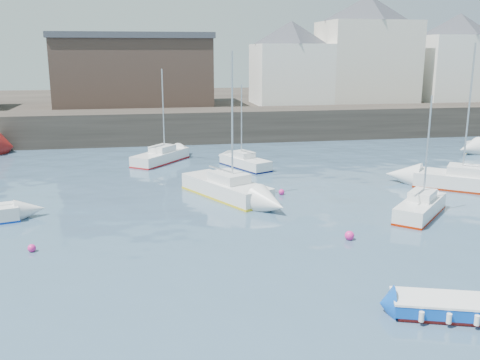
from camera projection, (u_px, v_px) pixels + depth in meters
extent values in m
plane|color=#2D4760|center=(300.00, 299.00, 18.93)|extent=(220.00, 220.00, 0.00)
cube|color=#28231E|center=(198.00, 125.00, 52.05)|extent=(90.00, 5.00, 3.00)
cube|color=#28231E|center=(184.00, 108.00, 69.29)|extent=(90.00, 32.00, 2.80)
cube|color=beige|center=(366.00, 62.00, 60.83)|extent=(10.00, 8.00, 9.00)
pyramid|color=#3A3D44|center=(369.00, 8.00, 59.44)|extent=(13.36, 13.36, 2.80)
cube|color=white|center=(456.00, 69.00, 62.42)|extent=(9.00, 7.00, 7.50)
pyramid|color=#3A3D44|center=(460.00, 24.00, 61.25)|extent=(11.88, 11.88, 2.45)
cube|color=white|center=(290.00, 74.00, 59.09)|extent=(8.00, 7.00, 6.50)
pyramid|color=#3A3D44|center=(291.00, 32.00, 58.04)|extent=(11.14, 11.14, 2.45)
cube|color=#3D2D26|center=(134.00, 72.00, 57.54)|extent=(16.00, 10.00, 7.00)
cube|color=#3A3D44|center=(133.00, 36.00, 56.64)|extent=(16.40, 10.40, 0.60)
cube|color=maroon|center=(443.00, 314.00, 17.74)|extent=(3.26, 2.13, 0.15)
cube|color=#0A48B8|center=(443.00, 306.00, 17.68)|extent=(3.56, 2.37, 0.41)
cube|color=white|center=(444.00, 299.00, 17.62)|extent=(3.63, 2.42, 0.08)
cube|color=white|center=(444.00, 304.00, 17.66)|extent=(2.80, 1.76, 0.38)
cube|color=beige|center=(444.00, 302.00, 17.64)|extent=(0.53, 1.01, 0.06)
cylinder|color=white|center=(413.00, 295.00, 18.57)|extent=(0.17, 0.17, 0.33)
cylinder|color=white|center=(421.00, 317.00, 17.03)|extent=(0.17, 0.17, 0.33)
cylinder|color=white|center=(438.00, 296.00, 18.46)|extent=(0.17, 0.17, 0.33)
cylinder|color=white|center=(449.00, 318.00, 16.91)|extent=(0.17, 0.17, 0.33)
cylinder|color=white|center=(464.00, 298.00, 18.34)|extent=(0.17, 0.17, 0.33)
cylinder|color=white|center=(477.00, 320.00, 16.79)|extent=(0.17, 0.17, 0.33)
cube|color=white|center=(226.00, 189.00, 32.18)|extent=(4.91, 6.84, 0.99)
cube|color=gold|center=(226.00, 195.00, 32.29)|extent=(4.96, 6.91, 0.13)
cube|color=white|center=(229.00, 177.00, 31.75)|extent=(2.47, 2.78, 0.55)
cylinder|color=silver|center=(232.00, 119.00, 30.66)|extent=(0.11, 0.11, 7.60)
cube|color=white|center=(420.00, 208.00, 28.39)|extent=(4.40, 4.50, 0.86)
cube|color=#971800|center=(420.00, 215.00, 28.48)|extent=(4.44, 4.55, 0.11)
cube|color=white|center=(422.00, 195.00, 28.43)|extent=(1.98, 2.00, 0.48)
cylinder|color=silver|center=(427.00, 148.00, 28.03)|extent=(0.10, 0.10, 5.48)
cube|color=white|center=(474.00, 182.00, 33.71)|extent=(6.96, 6.05, 0.97)
cube|color=maroon|center=(473.00, 189.00, 33.81)|extent=(7.03, 6.11, 0.13)
cube|color=white|center=(469.00, 170.00, 33.69)|extent=(2.98, 2.83, 0.54)
cylinder|color=silver|center=(469.00, 110.00, 32.95)|extent=(0.11, 0.11, 8.08)
cube|color=white|center=(245.00, 163.00, 40.19)|extent=(3.38, 4.89, 0.77)
cube|color=#060B38|center=(245.00, 167.00, 40.27)|extent=(3.42, 4.94, 0.10)
cube|color=white|center=(243.00, 154.00, 40.23)|extent=(1.73, 1.97, 0.43)
cylinder|color=silver|center=(241.00, 121.00, 39.83)|extent=(0.09, 0.09, 5.41)
cube|color=white|center=(161.00, 157.00, 42.08)|extent=(4.79, 5.50, 0.83)
cube|color=maroon|center=(161.00, 162.00, 42.16)|extent=(4.84, 5.56, 0.11)
cube|color=white|center=(162.00, 149.00, 42.16)|extent=(2.24, 2.36, 0.46)
cylinder|color=silver|center=(163.00, 111.00, 41.71)|extent=(0.09, 0.09, 6.40)
sphere|color=#E32183|center=(32.00, 252.00, 23.44)|extent=(0.36, 0.36, 0.36)
sphere|color=#E32183|center=(349.00, 240.00, 24.92)|extent=(0.45, 0.45, 0.45)
sphere|color=#E32183|center=(281.00, 195.00, 32.73)|extent=(0.37, 0.37, 0.37)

